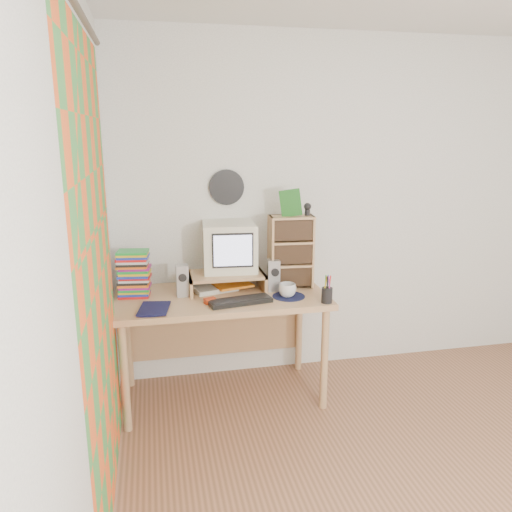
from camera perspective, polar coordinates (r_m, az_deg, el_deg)
name	(u,v)px	position (r m, az deg, el deg)	size (l,w,h in m)	color
back_wall	(348,208)	(3.86, 10.46, 5.42)	(3.50, 3.50, 0.00)	white
left_wall	(72,296)	(1.89, -20.29, -4.35)	(3.50, 3.50, 0.00)	white
curtain	(98,283)	(2.37, -17.56, -2.98)	(2.20, 2.20, 0.00)	#EF5A21
wall_disc	(227,187)	(3.57, -3.38, 7.85)	(0.25, 0.25, 0.02)	black
desk	(220,311)	(3.46, -4.11, -6.24)	(1.40, 0.70, 0.75)	tan
monitor_riser	(226,277)	(3.43, -3.44, -2.39)	(0.52, 0.30, 0.12)	tan
crt_monitor	(230,248)	(3.44, -3.02, 0.96)	(0.35, 0.35, 0.33)	silver
speaker_left	(182,281)	(3.34, -8.42, -2.79)	(0.08, 0.08, 0.21)	#9D9DA2
speaker_right	(274,275)	(3.42, 2.01, -2.21)	(0.08, 0.08, 0.22)	#9D9DA2
keyboard	(240,301)	(3.19, -1.81, -5.17)	(0.40, 0.13, 0.03)	black
dvd_stack	(134,276)	(3.38, -13.74, -2.23)	(0.20, 0.14, 0.28)	brown
cd_rack	(291,252)	(3.47, 4.04, 0.49)	(0.30, 0.16, 0.50)	tan
mug	(287,290)	(3.31, 3.60, -3.93)	(0.12, 0.12, 0.09)	silver
diary	(139,307)	(3.14, -13.19, -5.73)	(0.22, 0.16, 0.04)	#0F113A
mousepad	(289,296)	(3.33, 3.76, -4.61)	(0.22, 0.22, 0.00)	black
pen_cup	(327,292)	(3.22, 8.12, -4.12)	(0.07, 0.07, 0.14)	black
papers	(221,287)	(3.47, -4.04, -3.51)	(0.28, 0.21, 0.04)	beige
red_box	(210,301)	(3.20, -5.29, -5.11)	(0.07, 0.04, 0.04)	#AE3112
game_box	(291,203)	(3.40, 3.97, 6.07)	(0.14, 0.03, 0.18)	#1B5E1B
webcam	(307,209)	(3.45, 5.89, 5.35)	(0.05, 0.05, 0.09)	black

